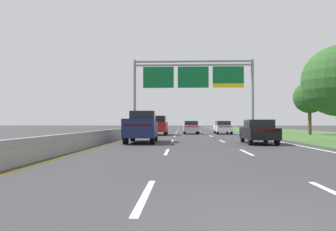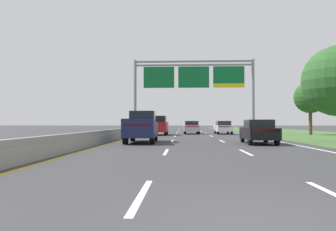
% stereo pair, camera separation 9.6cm
% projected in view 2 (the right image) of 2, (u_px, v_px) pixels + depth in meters
% --- Properties ---
extents(ground_plane, '(220.00, 220.00, 0.00)m').
position_uv_depth(ground_plane, '(191.00, 134.00, 39.51)').
color(ground_plane, '#333335').
extents(lane_striping, '(11.96, 106.00, 0.01)m').
position_uv_depth(lane_striping, '(192.00, 134.00, 39.05)').
color(lane_striping, white).
rests_on(lane_striping, ground).
extents(grass_verge_right, '(14.00, 110.00, 0.02)m').
position_uv_depth(grass_verge_right, '(307.00, 134.00, 38.87)').
color(grass_verge_right, '#3D602D').
rests_on(grass_verge_right, ground).
extents(median_barrier_concrete, '(0.60, 110.00, 0.85)m').
position_uv_depth(median_barrier_concrete, '(138.00, 131.00, 39.82)').
color(median_barrier_concrete, gray).
rests_on(median_barrier_concrete, ground).
extents(overhead_sign_gantry, '(15.06, 0.42, 9.25)m').
position_uv_depth(overhead_sign_gantry, '(194.00, 81.00, 40.18)').
color(overhead_sign_gantry, gray).
rests_on(overhead_sign_gantry, ground).
extents(pickup_truck_navy, '(2.16, 5.46, 2.20)m').
position_uv_depth(pickup_truck_navy, '(142.00, 127.00, 22.35)').
color(pickup_truck_navy, '#161E47').
rests_on(pickup_truck_navy, ground).
extents(car_black_right_lane_sedan, '(1.95, 4.45, 1.57)m').
position_uv_depth(car_black_right_lane_sedan, '(258.00, 131.00, 21.06)').
color(car_black_right_lane_sedan, black).
rests_on(car_black_right_lane_sedan, ground).
extents(car_white_right_lane_sedan, '(1.85, 4.41, 1.57)m').
position_uv_depth(car_white_right_lane_sedan, '(223.00, 127.00, 39.00)').
color(car_white_right_lane_sedan, silver).
rests_on(car_white_right_lane_sedan, ground).
extents(car_red_left_lane_suv, '(1.91, 4.70, 2.11)m').
position_uv_depth(car_red_left_lane_suv, '(159.00, 125.00, 35.77)').
color(car_red_left_lane_suv, maroon).
rests_on(car_red_left_lane_suv, ground).
extents(car_silver_centre_lane_sedan, '(1.90, 4.43, 1.57)m').
position_uv_depth(car_silver_centre_lane_sedan, '(191.00, 127.00, 39.45)').
color(car_silver_centre_lane_sedan, '#B2B5BA').
rests_on(car_silver_centre_lane_sedan, ground).
extents(roadside_tree_mid, '(3.54, 3.54, 5.98)m').
position_uv_depth(roadside_tree_mid, '(310.00, 98.00, 36.16)').
color(roadside_tree_mid, '#4C3823').
rests_on(roadside_tree_mid, ground).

